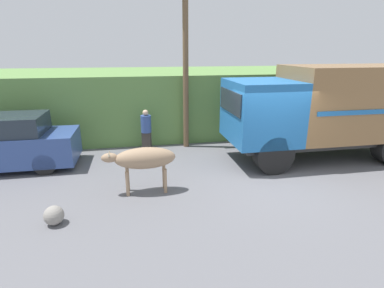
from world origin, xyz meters
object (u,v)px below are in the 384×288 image
object	(u,v)px
pedestrian_on_hill	(146,129)
roadside_rock	(54,215)
cargo_truck	(330,107)
utility_pole	(186,63)
parked_suv	(3,144)
brown_cow	(144,159)

from	to	relation	value
pedestrian_on_hill	roadside_rock	bearing A→B (deg)	83.25
cargo_truck	pedestrian_on_hill	distance (m)	6.42
cargo_truck	pedestrian_on_hill	xyz separation A→B (m)	(-6.05, 1.93, -0.95)
utility_pole	parked_suv	bearing A→B (deg)	-168.74
utility_pole	roadside_rock	xyz separation A→B (m)	(-3.74, -4.90, -2.96)
cargo_truck	parked_suv	world-z (taller)	cargo_truck
parked_suv	roadside_rock	size ratio (longest dim) A/B	10.40
pedestrian_on_hill	utility_pole	xyz separation A→B (m)	(1.53, 0.26, 2.33)
cargo_truck	brown_cow	bearing A→B (deg)	-166.24
cargo_truck	brown_cow	xyz separation A→B (m)	(-6.26, -1.49, -0.86)
brown_cow	roadside_rock	distance (m)	2.44
brown_cow	pedestrian_on_hill	bearing A→B (deg)	79.67
utility_pole	pedestrian_on_hill	bearing A→B (deg)	-170.31
utility_pole	roadside_rock	world-z (taller)	utility_pole
cargo_truck	parked_suv	distance (m)	10.62
brown_cow	utility_pole	bearing A→B (deg)	57.87
cargo_truck	utility_pole	distance (m)	5.21
parked_suv	roadside_rock	world-z (taller)	parked_suv
brown_cow	parked_suv	world-z (taller)	parked_suv
roadside_rock	utility_pole	bearing A→B (deg)	52.62
parked_suv	utility_pole	world-z (taller)	utility_pole
pedestrian_on_hill	roadside_rock	size ratio (longest dim) A/B	3.66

